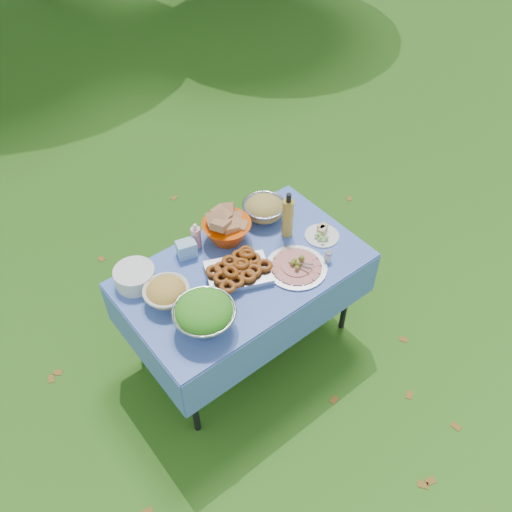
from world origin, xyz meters
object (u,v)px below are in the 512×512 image
(plate_stack, at_px, (135,277))
(oil_bottle, at_px, (288,215))
(pasta_bowl_steel, at_px, (264,208))
(picnic_table, at_px, (245,308))
(charcuterie_platter, at_px, (297,263))
(salad_bowl, at_px, (204,314))
(bread_bowl, at_px, (227,227))

(plate_stack, distance_m, oil_bottle, 0.99)
(pasta_bowl_steel, height_order, oil_bottle, oil_bottle)
(picnic_table, distance_m, charcuterie_platter, 0.53)
(oil_bottle, bearing_deg, plate_stack, 166.11)
(picnic_table, xyz_separation_m, charcuterie_platter, (0.25, -0.20, 0.42))
(salad_bowl, xyz_separation_m, pasta_bowl_steel, (0.81, 0.49, -0.04))
(picnic_table, xyz_separation_m, salad_bowl, (-0.42, -0.21, 0.49))
(bread_bowl, height_order, charcuterie_platter, bread_bowl)
(salad_bowl, height_order, charcuterie_platter, salad_bowl)
(picnic_table, relative_size, oil_bottle, 4.48)
(plate_stack, bearing_deg, bread_bowl, -3.15)
(oil_bottle, bearing_deg, charcuterie_platter, -119.99)
(plate_stack, relative_size, oil_bottle, 0.73)
(plate_stack, relative_size, pasta_bowl_steel, 0.86)
(bread_bowl, xyz_separation_m, pasta_bowl_steel, (0.31, 0.01, -0.03))
(pasta_bowl_steel, relative_size, oil_bottle, 0.85)
(plate_stack, height_order, pasta_bowl_steel, pasta_bowl_steel)
(picnic_table, relative_size, salad_bowl, 4.30)
(pasta_bowl_steel, bearing_deg, plate_stack, 178.79)
(charcuterie_platter, height_order, oil_bottle, oil_bottle)
(salad_bowl, distance_m, bread_bowl, 0.69)
(picnic_table, xyz_separation_m, oil_bottle, (0.40, 0.06, 0.54))
(bread_bowl, bearing_deg, charcuterie_platter, -69.59)
(picnic_table, bearing_deg, pasta_bowl_steel, 36.01)
(bread_bowl, height_order, pasta_bowl_steel, bread_bowl)
(picnic_table, distance_m, pasta_bowl_steel, 0.66)
(salad_bowl, distance_m, plate_stack, 0.53)
(pasta_bowl_steel, xyz_separation_m, oil_bottle, (0.01, -0.22, 0.09))
(plate_stack, distance_m, pasta_bowl_steel, 0.95)
(picnic_table, height_order, oil_bottle, oil_bottle)
(plate_stack, bearing_deg, pasta_bowl_steel, -1.21)
(salad_bowl, distance_m, charcuterie_platter, 0.67)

